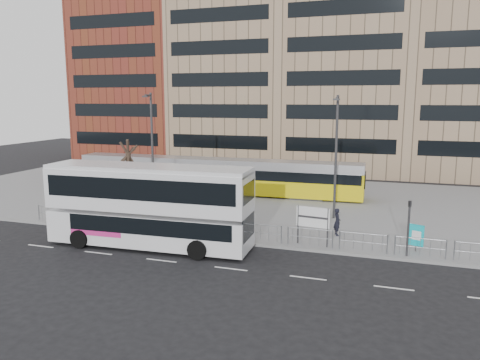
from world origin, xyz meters
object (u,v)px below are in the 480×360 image
(pedestrian, at_px, (337,222))
(lamp_post_west, at_px, (152,145))
(traffic_light_east, at_px, (409,221))
(tram, at_px, (215,175))
(bare_tree, at_px, (127,138))
(traffic_light_west, at_px, (121,196))
(ad_panel, at_px, (416,236))
(lamp_post_east, at_px, (336,153))
(station_sign, at_px, (313,219))
(double_decker_bus, at_px, (149,203))

(pedestrian, bearing_deg, lamp_post_west, 50.40)
(traffic_light_east, relative_size, lamp_post_west, 0.35)
(tram, height_order, bare_tree, bare_tree)
(pedestrian, distance_m, traffic_light_west, 14.54)
(tram, height_order, traffic_light_east, tram)
(ad_panel, xyz_separation_m, bare_tree, (-22.04, 6.01, 4.45))
(ad_panel, xyz_separation_m, lamp_post_east, (-5.31, 6.02, 3.84))
(station_sign, relative_size, lamp_post_east, 0.26)
(traffic_light_west, bearing_deg, lamp_post_east, 19.68)
(lamp_post_west, bearing_deg, pedestrian, -15.40)
(double_decker_bus, relative_size, traffic_light_west, 3.94)
(lamp_post_west, bearing_deg, station_sign, -25.39)
(ad_panel, bearing_deg, tram, 164.91)
(station_sign, xyz_separation_m, traffic_light_east, (5.24, -0.30, 0.39))
(station_sign, distance_m, pedestrian, 2.83)
(tram, relative_size, pedestrian, 15.34)
(lamp_post_east, bearing_deg, bare_tree, -179.97)
(tram, relative_size, traffic_light_east, 8.57)
(double_decker_bus, height_order, tram, double_decker_bus)
(tram, bearing_deg, lamp_post_west, -116.94)
(ad_panel, relative_size, traffic_light_east, 0.50)
(traffic_light_east, xyz_separation_m, bare_tree, (-21.55, 7.01, 3.39))
(tram, distance_m, lamp_post_west, 7.62)
(station_sign, bearing_deg, lamp_post_east, 93.58)
(tram, height_order, pedestrian, tram)
(bare_tree, bearing_deg, ad_panel, -15.25)
(ad_panel, relative_size, lamp_post_west, 0.17)
(traffic_light_west, xyz_separation_m, lamp_post_west, (-0.84, 6.07, 2.88))
(pedestrian, bearing_deg, lamp_post_east, -14.68)
(double_decker_bus, distance_m, ad_panel, 15.39)
(bare_tree, bearing_deg, tram, 50.01)
(traffic_light_west, distance_m, lamp_post_west, 6.77)
(station_sign, bearing_deg, lamp_post_west, 161.77)
(station_sign, relative_size, ad_panel, 1.48)
(ad_panel, xyz_separation_m, traffic_light_east, (-0.49, -1.00, 1.07))
(double_decker_bus, bearing_deg, tram, 94.79)
(traffic_light_east, bearing_deg, ad_panel, 81.14)
(pedestrian, relative_size, bare_tree, 0.24)
(lamp_post_west, distance_m, lamp_post_east, 14.50)
(station_sign, xyz_separation_m, lamp_post_east, (0.42, 6.72, 3.17))
(tram, distance_m, ad_panel, 20.82)
(double_decker_bus, height_order, ad_panel, double_decker_bus)
(double_decker_bus, distance_m, tram, 15.84)
(station_sign, height_order, lamp_post_east, lamp_post_east)
(traffic_light_east, height_order, lamp_post_east, lamp_post_east)
(station_sign, distance_m, ad_panel, 5.82)
(tram, distance_m, lamp_post_east, 13.47)
(double_decker_bus, height_order, traffic_light_east, double_decker_bus)
(double_decker_bus, relative_size, lamp_post_east, 1.39)
(tram, relative_size, lamp_post_east, 3.04)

